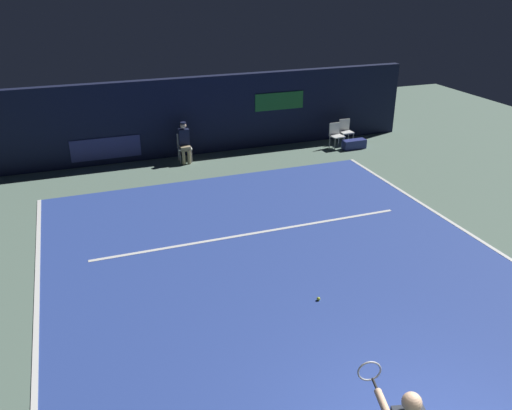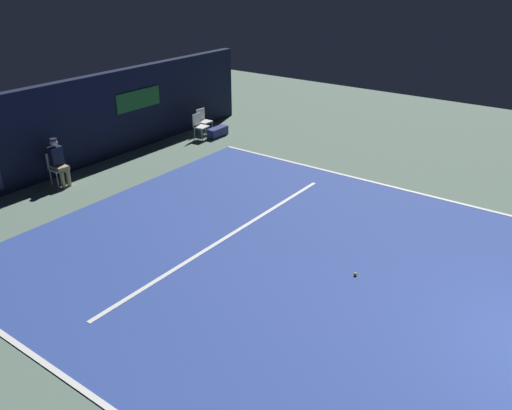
{
  "view_description": "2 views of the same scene",
  "coord_description": "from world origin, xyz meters",
  "views": [
    {
      "loc": [
        -3.82,
        -3.5,
        5.86
      ],
      "look_at": [
        -0.14,
        6.56,
        1.02
      ],
      "focal_mm": 36.97,
      "sensor_mm": 36.0,
      "label": 1
    },
    {
      "loc": [
        -8.02,
        0.47,
        5.68
      ],
      "look_at": [
        0.33,
        6.55,
        0.82
      ],
      "focal_mm": 36.74,
      "sensor_mm": 36.0,
      "label": 2
    }
  ],
  "objects": [
    {
      "name": "line_sideline_left",
      "position": [
        4.87,
        5.0,
        0.01
      ],
      "size": [
        0.1,
        12.0,
        0.01
      ],
      "primitive_type": "cube",
      "color": "white",
      "rests_on": "court_surface"
    },
    {
      "name": "courtside_chair_far",
      "position": [
        4.99,
        12.36,
        0.5
      ],
      "size": [
        0.47,
        0.45,
        0.88
      ],
      "color": "white",
      "rests_on": "ground"
    },
    {
      "name": "equipment_bag",
      "position": [
        5.55,
        12.04,
        0.16
      ],
      "size": [
        0.85,
        0.34,
        0.32
      ],
      "primitive_type": "cube",
      "rotation": [
        0.0,
        0.0,
        0.02
      ],
      "color": "navy",
      "rests_on": "ground"
    },
    {
      "name": "line_judge_on_chair",
      "position": [
        -0.36,
        12.75,
        0.69
      ],
      "size": [
        0.46,
        0.55,
        1.32
      ],
      "color": "white",
      "rests_on": "ground"
    },
    {
      "name": "line_service",
      "position": [
        0.0,
        7.1,
        0.01
      ],
      "size": [
        7.68,
        0.1,
        0.01
      ],
      "primitive_type": "cube",
      "color": "white",
      "rests_on": "court_surface"
    },
    {
      "name": "ground_plane",
      "position": [
        0.0,
        5.0,
        0.0
      ],
      "size": [
        31.02,
        31.02,
        0.0
      ],
      "primitive_type": "plane",
      "color": "slate"
    },
    {
      "name": "tennis_ball",
      "position": [
        0.22,
        4.05,
        0.05
      ],
      "size": [
        0.07,
        0.07,
        0.07
      ],
      "primitive_type": "sphere",
      "color": "#CCE033",
      "rests_on": "court_surface"
    },
    {
      "name": "back_wall",
      "position": [
        -0.0,
        13.49,
        1.3
      ],
      "size": [
        16.0,
        0.33,
        2.6
      ],
      "color": "#141933",
      "rests_on": "ground"
    },
    {
      "name": "court_surface",
      "position": [
        0.0,
        5.0,
        0.01
      ],
      "size": [
        9.85,
        12.0,
        0.01
      ],
      "primitive_type": "cube",
      "color": "#2D479E",
      "rests_on": "ground"
    },
    {
      "name": "courtside_chair_near",
      "position": [
        5.54,
        12.68,
        0.5
      ],
      "size": [
        0.44,
        0.42,
        0.88
      ],
      "color": "white",
      "rests_on": "ground"
    }
  ]
}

